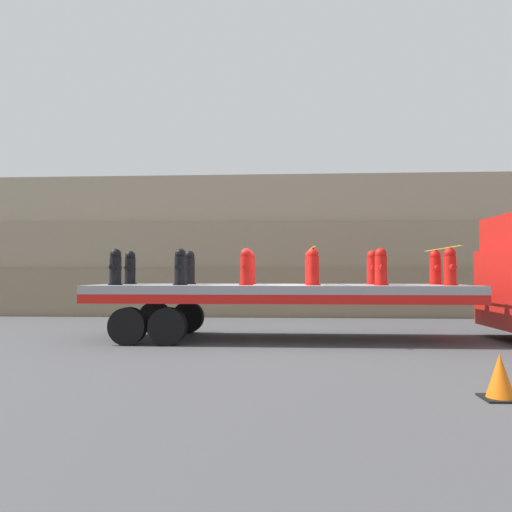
{
  "coord_description": "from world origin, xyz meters",
  "views": [
    {
      "loc": [
        0.13,
        -11.68,
        1.52
      ],
      "look_at": [
        -0.56,
        0.0,
        1.94
      ],
      "focal_mm": 35.0,
      "sensor_mm": 36.0,
      "label": 1
    }
  ],
  "objects_px": {
    "fire_hydrant_black_near_0": "(116,267)",
    "fire_hydrant_black_near_1": "(180,267)",
    "traffic_cone": "(500,377)",
    "flatbed_trailer": "(261,294)",
    "fire_hydrant_red_far_2": "(250,268)",
    "fire_hydrant_red_far_3": "(311,268)",
    "fire_hydrant_red_far_4": "(372,268)",
    "fire_hydrant_red_near_3": "(313,267)",
    "fire_hydrant_red_near_4": "(381,267)",
    "fire_hydrant_red_far_5": "(435,268)",
    "fire_hydrant_red_near_2": "(246,267)",
    "fire_hydrant_red_near_5": "(450,267)",
    "fire_hydrant_black_far_0": "(130,268)",
    "fire_hydrant_black_far_1": "(189,268)"
  },
  "relations": [
    {
      "from": "fire_hydrant_black_near_0",
      "to": "fire_hydrant_black_near_1",
      "type": "relative_size",
      "value": 1.0
    },
    {
      "from": "fire_hydrant_black_near_1",
      "to": "traffic_cone",
      "type": "relative_size",
      "value": 1.49
    },
    {
      "from": "fire_hydrant_black_near_0",
      "to": "traffic_cone",
      "type": "distance_m",
      "value": 8.22
    },
    {
      "from": "flatbed_trailer",
      "to": "traffic_cone",
      "type": "distance_m",
      "value": 6.33
    },
    {
      "from": "fire_hydrant_red_far_2",
      "to": "fire_hydrant_red_far_3",
      "type": "xyz_separation_m",
      "value": [
        1.49,
        0.0,
        0.0
      ]
    },
    {
      "from": "fire_hydrant_black_near_0",
      "to": "fire_hydrant_red_far_4",
      "type": "bearing_deg",
      "value": 10.18
    },
    {
      "from": "fire_hydrant_red_near_3",
      "to": "fire_hydrant_red_near_4",
      "type": "xyz_separation_m",
      "value": [
        1.49,
        0.0,
        0.0
      ]
    },
    {
      "from": "fire_hydrant_black_near_0",
      "to": "fire_hydrant_red_far_2",
      "type": "relative_size",
      "value": 1.0
    },
    {
      "from": "fire_hydrant_red_far_3",
      "to": "fire_hydrant_red_far_5",
      "type": "height_order",
      "value": "same"
    },
    {
      "from": "flatbed_trailer",
      "to": "fire_hydrant_red_far_2",
      "type": "height_order",
      "value": "fire_hydrant_red_far_2"
    },
    {
      "from": "fire_hydrant_red_near_2",
      "to": "fire_hydrant_red_far_2",
      "type": "height_order",
      "value": "same"
    },
    {
      "from": "fire_hydrant_red_near_2",
      "to": "fire_hydrant_red_far_5",
      "type": "height_order",
      "value": "same"
    },
    {
      "from": "fire_hydrant_red_near_5",
      "to": "fire_hydrant_black_far_0",
      "type": "bearing_deg",
      "value": 171.82
    },
    {
      "from": "fire_hydrant_black_near_1",
      "to": "fire_hydrant_red_far_4",
      "type": "height_order",
      "value": "same"
    },
    {
      "from": "fire_hydrant_red_far_4",
      "to": "traffic_cone",
      "type": "height_order",
      "value": "fire_hydrant_red_far_4"
    },
    {
      "from": "fire_hydrant_red_near_3",
      "to": "fire_hydrant_red_far_2",
      "type": "bearing_deg",
      "value": 144.31
    },
    {
      "from": "fire_hydrant_red_far_2",
      "to": "fire_hydrant_red_far_4",
      "type": "distance_m",
      "value": 2.99
    },
    {
      "from": "fire_hydrant_red_far_2",
      "to": "fire_hydrant_red_near_5",
      "type": "relative_size",
      "value": 1.0
    },
    {
      "from": "fire_hydrant_red_far_3",
      "to": "fire_hydrant_red_far_4",
      "type": "distance_m",
      "value": 1.49
    },
    {
      "from": "fire_hydrant_red_far_5",
      "to": "traffic_cone",
      "type": "height_order",
      "value": "fire_hydrant_red_far_5"
    },
    {
      "from": "fire_hydrant_red_near_5",
      "to": "fire_hydrant_red_far_5",
      "type": "bearing_deg",
      "value": 90.0
    },
    {
      "from": "fire_hydrant_black_near_0",
      "to": "traffic_cone",
      "type": "xyz_separation_m",
      "value": [
        6.46,
        -4.88,
        -1.4
      ]
    },
    {
      "from": "fire_hydrant_black_near_1",
      "to": "fire_hydrant_red_far_4",
      "type": "xyz_separation_m",
      "value": [
        4.48,
        1.07,
        0.0
      ]
    },
    {
      "from": "fire_hydrant_black_far_1",
      "to": "traffic_cone",
      "type": "distance_m",
      "value": 7.88
    },
    {
      "from": "fire_hydrant_red_near_2",
      "to": "fire_hydrant_black_near_0",
      "type": "bearing_deg",
      "value": 180.0
    },
    {
      "from": "fire_hydrant_red_near_2",
      "to": "fire_hydrant_red_near_3",
      "type": "height_order",
      "value": "same"
    },
    {
      "from": "fire_hydrant_red_far_2",
      "to": "fire_hydrant_red_near_3",
      "type": "xyz_separation_m",
      "value": [
        1.49,
        -1.07,
        0.0
      ]
    },
    {
      "from": "fire_hydrant_red_far_5",
      "to": "fire_hydrant_black_near_1",
      "type": "bearing_deg",
      "value": -169.82
    },
    {
      "from": "flatbed_trailer",
      "to": "fire_hydrant_red_near_3",
      "type": "relative_size",
      "value": 10.46
    },
    {
      "from": "fire_hydrant_black_near_0",
      "to": "fire_hydrant_black_far_0",
      "type": "height_order",
      "value": "same"
    },
    {
      "from": "fire_hydrant_red_far_3",
      "to": "fire_hydrant_red_far_5",
      "type": "bearing_deg",
      "value": 0.0
    },
    {
      "from": "fire_hydrant_black_far_0",
      "to": "fire_hydrant_red_near_4",
      "type": "distance_m",
      "value": 6.07
    },
    {
      "from": "fire_hydrant_red_far_3",
      "to": "flatbed_trailer",
      "type": "bearing_deg",
      "value": -155.71
    },
    {
      "from": "fire_hydrant_black_near_1",
      "to": "fire_hydrant_red_near_4",
      "type": "bearing_deg",
      "value": 0.0
    },
    {
      "from": "fire_hydrant_red_near_5",
      "to": "fire_hydrant_red_near_4",
      "type": "bearing_deg",
      "value": 180.0
    },
    {
      "from": "fire_hydrant_black_far_0",
      "to": "fire_hydrant_red_far_4",
      "type": "distance_m",
      "value": 5.97
    },
    {
      "from": "fire_hydrant_red_far_4",
      "to": "flatbed_trailer",
      "type": "bearing_deg",
      "value": -168.69
    },
    {
      "from": "flatbed_trailer",
      "to": "fire_hydrant_red_far_5",
      "type": "xyz_separation_m",
      "value": [
        4.18,
        0.54,
        0.63
      ]
    },
    {
      "from": "traffic_cone",
      "to": "fire_hydrant_black_far_1",
      "type": "bearing_deg",
      "value": 129.86
    },
    {
      "from": "fire_hydrant_red_near_5",
      "to": "traffic_cone",
      "type": "height_order",
      "value": "fire_hydrant_red_near_5"
    },
    {
      "from": "fire_hydrant_red_far_5",
      "to": "fire_hydrant_red_far_4",
      "type": "bearing_deg",
      "value": 180.0
    },
    {
      "from": "fire_hydrant_red_far_3",
      "to": "fire_hydrant_red_far_2",
      "type": "bearing_deg",
      "value": 180.0
    },
    {
      "from": "fire_hydrant_red_far_2",
      "to": "fire_hydrant_red_far_3",
      "type": "height_order",
      "value": "same"
    },
    {
      "from": "traffic_cone",
      "to": "fire_hydrant_red_far_5",
      "type": "bearing_deg",
      "value": 80.44
    },
    {
      "from": "fire_hydrant_red_near_3",
      "to": "fire_hydrant_red_near_5",
      "type": "distance_m",
      "value": 2.99
    },
    {
      "from": "fire_hydrant_red_near_2",
      "to": "fire_hydrant_black_far_0",
      "type": "bearing_deg",
      "value": 160.24
    },
    {
      "from": "fire_hydrant_red_near_4",
      "to": "fire_hydrant_red_far_4",
      "type": "height_order",
      "value": "same"
    },
    {
      "from": "fire_hydrant_red_far_4",
      "to": "fire_hydrant_red_far_5",
      "type": "xyz_separation_m",
      "value": [
        1.49,
        0.0,
        0.0
      ]
    },
    {
      "from": "fire_hydrant_black_far_0",
      "to": "fire_hydrant_red_far_5",
      "type": "xyz_separation_m",
      "value": [
        7.47,
        0.0,
        0.0
      ]
    },
    {
      "from": "fire_hydrant_red_near_2",
      "to": "fire_hydrant_red_far_4",
      "type": "bearing_deg",
      "value": 19.76
    }
  ]
}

